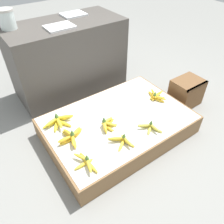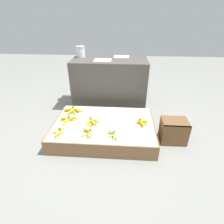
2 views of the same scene
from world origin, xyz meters
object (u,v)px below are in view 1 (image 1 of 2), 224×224
Objects in this scene: banana_bunch_front_midright at (150,127)px; banana_bunch_middle_left at (71,137)px; banana_bunch_middle_right at (156,96)px; banana_bunch_middle_midleft at (107,124)px; banana_bunch_back_left at (59,121)px; banana_bunch_front_left at (86,162)px; banana_bunch_front_midleft at (122,141)px; wooden_crate at (186,92)px; glass_jar at (7,19)px; foam_tray_white at (60,27)px.

banana_bunch_middle_left is (-0.60, 0.28, 0.01)m from banana_bunch_front_midright.
banana_bunch_front_midright is 0.45m from banana_bunch_middle_right.
banana_bunch_middle_midleft reaches higher than banana_bunch_front_midright.
banana_bunch_middle_midleft is 0.58× the size of banana_bunch_back_left.
banana_bunch_front_left is 1.14× the size of banana_bunch_front_midleft.
banana_bunch_middle_right is (-0.40, 0.07, 0.07)m from wooden_crate.
glass_jar is (-0.97, 1.03, 0.65)m from banana_bunch_middle_right.
banana_bunch_back_left is at bearing 139.54° from banana_bunch_middle_midleft.
banana_bunch_middle_midleft reaches higher than banana_bunch_front_midleft.
glass_jar is (-1.37, 1.10, 0.73)m from wooden_crate.
foam_tray_white reaches higher than banana_bunch_middle_left.
glass_jar is (-0.62, 1.32, 0.65)m from banana_bunch_front_midright.
banana_bunch_front_left is 0.90× the size of foam_tray_white.
banana_bunch_middle_right is at bearing 5.21° from banana_bunch_middle_midleft.
banana_bunch_front_left and banana_bunch_middle_right have the same top height.
banana_bunch_front_midleft is at bearing -40.02° from banana_bunch_middle_left.
wooden_crate is at bearing 16.60° from banana_bunch_front_midright.
foam_tray_white is (-0.23, 1.08, 0.57)m from banana_bunch_front_midright.
banana_bunch_middle_left and banana_bunch_back_left have the same top height.
banana_bunch_front_midleft is 0.22m from banana_bunch_middle_midleft.
banana_bunch_front_midright is at bearing -77.98° from foam_tray_white.
wooden_crate is 1.83× the size of banana_bunch_middle_midleft.
banana_bunch_middle_left reaches higher than wooden_crate.
banana_bunch_front_left is at bearing -180.00° from banana_bunch_front_midright.
banana_bunch_front_midright is 0.78m from banana_bunch_back_left.
banana_bunch_front_midleft is 0.83× the size of banana_bunch_middle_left.
banana_bunch_middle_left reaches higher than banana_bunch_middle_right.
banana_bunch_front_left is 1.18× the size of banana_bunch_front_midright.
banana_bunch_back_left is 1.13× the size of foam_tray_white.
banana_bunch_front_midleft is at bearing -57.23° from banana_bunch_back_left.
banana_bunch_back_left reaches higher than banana_bunch_front_left.
banana_bunch_middle_left reaches higher than banana_bunch_front_midright.
banana_bunch_middle_right is 0.91× the size of foam_tray_white.
foam_tray_white is (0.05, 0.85, 0.57)m from banana_bunch_middle_midleft.
banana_bunch_front_midright is at bearing -140.29° from banana_bunch_middle_right.
wooden_crate is 1.38m from banana_bunch_back_left.
banana_bunch_front_midleft is 0.58m from banana_bunch_back_left.
banana_bunch_middle_midleft is at bearing -8.33° from banana_bunch_middle_left.
glass_jar is at bearing 91.22° from banana_bunch_middle_left.
banana_bunch_back_left is at bearing 90.56° from banana_bunch_middle_left.
foam_tray_white is (0.39, -0.24, -0.08)m from glass_jar.
banana_bunch_middle_left reaches higher than banana_bunch_front_left.
glass_jar is 0.66× the size of foam_tray_white.
banana_bunch_front_midright is at bearing -163.40° from wooden_crate.
banana_bunch_front_left is at bearing -145.89° from banana_bunch_middle_midleft.
foam_tray_white is at bearing 57.23° from banana_bunch_back_left.
banana_bunch_front_left is 1.36× the size of glass_jar.
banana_bunch_front_midleft is (-1.03, -0.21, 0.07)m from wooden_crate.
banana_bunch_middle_midleft is 0.71× the size of banana_bunch_middle_right.
banana_bunch_middle_midleft is 0.65× the size of foam_tray_white.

